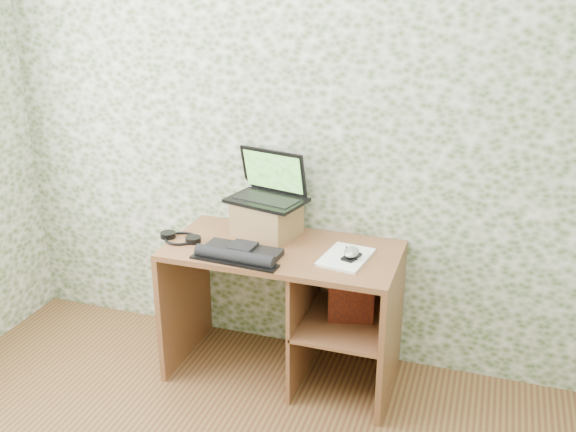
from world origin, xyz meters
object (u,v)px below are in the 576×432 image
(notepad, at_px, (346,257))
(riser, at_px, (267,218))
(laptop, at_px, (269,189))
(keyboard, at_px, (239,253))
(desk, at_px, (298,294))

(notepad, bearing_deg, riser, 168.25)
(riser, bearing_deg, laptop, 90.00)
(keyboard, relative_size, notepad, 1.51)
(keyboard, xyz_separation_m, notepad, (0.51, 0.15, -0.01))
(desk, relative_size, riser, 3.86)
(keyboard, bearing_deg, notepad, 20.86)
(riser, bearing_deg, notepad, -19.55)
(keyboard, distance_m, notepad, 0.53)
(desk, height_order, notepad, notepad)
(desk, bearing_deg, notepad, -11.73)
(laptop, distance_m, keyboard, 0.43)
(desk, distance_m, notepad, 0.38)
(riser, xyz_separation_m, notepad, (0.48, -0.17, -0.09))
(riser, height_order, keyboard, riser)
(desk, xyz_separation_m, keyboard, (-0.25, -0.21, 0.29))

